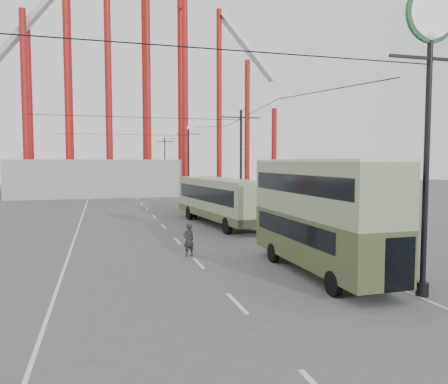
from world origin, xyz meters
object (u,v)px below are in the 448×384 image
object	(u,v)px
double_decker_bus	(320,210)
lamp_post_near	(429,71)
single_decker_cream	(205,195)
pedestrian	(189,240)
single_decker_green	(221,199)

from	to	relation	value
double_decker_bus	lamp_post_near	bearing A→B (deg)	-61.89
double_decker_bus	single_decker_cream	world-z (taller)	double_decker_bus
double_decker_bus	single_decker_cream	bearing A→B (deg)	88.67
lamp_post_near	pedestrian	distance (m)	13.02
single_decker_green	single_decker_cream	bearing A→B (deg)	79.33
single_decker_cream	pedestrian	distance (m)	17.96
single_decker_green	single_decker_cream	xyz separation A→B (m)	(0.42, 7.10, -0.25)
pedestrian	single_decker_cream	bearing A→B (deg)	-127.61
pedestrian	lamp_post_near	bearing A→B (deg)	106.18
single_decker_green	single_decker_cream	size ratio (longest dim) A/B	1.26
single_decker_green	single_decker_cream	world-z (taller)	single_decker_green
single_decker_cream	pedestrian	bearing A→B (deg)	-97.81
lamp_post_near	pedestrian	bearing A→B (deg)	128.02
lamp_post_near	single_decker_cream	world-z (taller)	lamp_post_near
lamp_post_near	single_decker_green	xyz separation A→B (m)	(-2.29, 18.79, -5.91)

